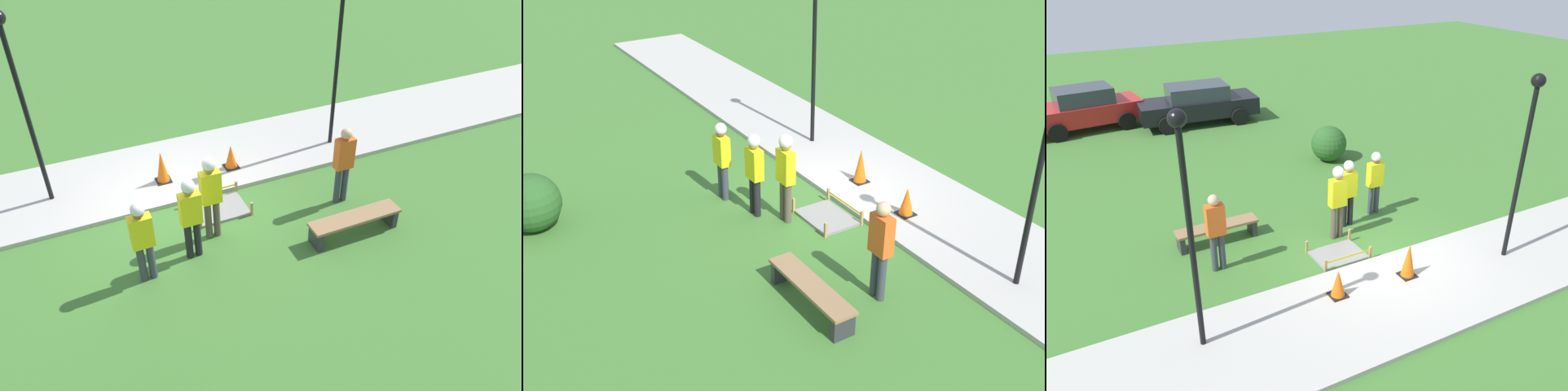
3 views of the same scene
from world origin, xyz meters
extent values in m
plane|color=#3D702D|center=(0.00, 0.00, 0.00)|extent=(60.00, 60.00, 0.00)
cube|color=#ADAAA3|center=(0.00, -1.37, 0.05)|extent=(28.00, 2.75, 0.10)
cube|color=gray|center=(-0.78, 0.55, 0.03)|extent=(1.15, 0.87, 0.06)
cube|color=tan|center=(-1.36, 0.11, 0.16)|extent=(0.05, 0.05, 0.32)
cube|color=tan|center=(-0.21, 0.11, 0.16)|extent=(0.05, 0.05, 0.32)
cube|color=tan|center=(-1.36, 0.99, 0.16)|extent=(0.05, 0.05, 0.32)
cube|color=tan|center=(-0.21, 0.99, 0.16)|extent=(0.05, 0.05, 0.32)
cube|color=yellow|center=(-0.78, 0.11, 0.24)|extent=(1.15, 0.00, 0.04)
cube|color=black|center=(-1.61, -0.81, 0.11)|extent=(0.34, 0.34, 0.02)
cone|color=orange|center=(-1.61, -0.81, 0.41)|extent=(0.29, 0.29, 0.57)
cube|color=black|center=(0.04, -0.91, 0.11)|extent=(0.34, 0.34, 0.02)
cone|color=orange|center=(0.04, -0.91, 0.50)|extent=(0.29, 0.29, 0.75)
cube|color=#2D2D33|center=(-3.89, 2.43, 0.20)|extent=(0.12, 0.40, 0.40)
cube|color=#2D2D33|center=(-2.12, 2.43, 0.20)|extent=(0.12, 0.40, 0.40)
cube|color=olive|center=(-3.00, 2.43, 0.43)|extent=(1.97, 0.44, 0.06)
cylinder|color=#383D47|center=(1.03, 1.92, 0.40)|extent=(0.14, 0.14, 0.80)
cylinder|color=#383D47|center=(1.21, 1.92, 0.40)|extent=(0.14, 0.14, 0.80)
cube|color=yellow|center=(1.12, 1.92, 1.12)|extent=(0.40, 0.22, 0.63)
sphere|color=brown|center=(1.12, 1.92, 1.54)|extent=(0.22, 0.22, 0.22)
sphere|color=white|center=(1.12, 1.92, 1.60)|extent=(0.25, 0.25, 0.25)
cylinder|color=black|center=(0.07, 1.69, 0.41)|extent=(0.14, 0.14, 0.82)
cylinder|color=black|center=(0.25, 1.69, 0.41)|extent=(0.14, 0.14, 0.82)
cube|color=yellow|center=(0.16, 1.69, 1.14)|extent=(0.40, 0.22, 0.65)
sphere|color=#A37A5B|center=(0.16, 1.69, 1.58)|extent=(0.22, 0.22, 0.22)
sphere|color=white|center=(0.16, 1.69, 1.64)|extent=(0.25, 0.25, 0.25)
cylinder|color=brown|center=(-0.47, 1.29, 0.43)|extent=(0.14, 0.14, 0.87)
cylinder|color=brown|center=(-0.29, 1.29, 0.43)|extent=(0.14, 0.14, 0.87)
cube|color=yellow|center=(-0.38, 1.29, 1.21)|extent=(0.40, 0.22, 0.68)
sphere|color=#A37A5B|center=(-0.38, 1.29, 1.67)|extent=(0.23, 0.23, 0.23)
sphere|color=white|center=(-0.38, 1.29, 1.73)|extent=(0.27, 0.27, 0.27)
cylinder|color=#383D47|center=(-3.44, 1.32, 0.44)|extent=(0.14, 0.14, 0.88)
cylinder|color=#383D47|center=(-3.26, 1.32, 0.44)|extent=(0.14, 0.14, 0.88)
cube|color=#E55B1E|center=(-3.35, 1.32, 1.23)|extent=(0.40, 0.22, 0.70)
sphere|color=tan|center=(-3.35, 1.32, 1.70)|extent=(0.24, 0.24, 0.24)
cylinder|color=black|center=(2.49, -1.28, 2.03)|extent=(0.10, 0.10, 3.86)
sphere|color=black|center=(2.49, -1.28, 4.06)|extent=(0.28, 0.28, 0.28)
cylinder|color=black|center=(-4.40, -0.87, 2.10)|extent=(0.10, 0.10, 4.01)
sphere|color=black|center=(-4.40, -0.87, 4.21)|extent=(0.28, 0.28, 0.28)
cube|color=black|center=(-0.65, 11.52, 0.66)|extent=(4.64, 2.03, 0.66)
cube|color=#2D333D|center=(-0.65, 11.52, 1.27)|extent=(2.36, 1.67, 0.56)
cylinder|color=black|center=(0.81, 12.30, 0.33)|extent=(0.68, 0.28, 0.67)
cylinder|color=black|center=(0.70, 10.56, 0.33)|extent=(0.68, 0.28, 0.67)
cylinder|color=black|center=(-2.00, 12.48, 0.33)|extent=(0.68, 0.28, 0.67)
cylinder|color=black|center=(-2.11, 10.74, 0.33)|extent=(0.68, 0.28, 0.67)
cube|color=red|center=(-4.67, 12.79, 0.68)|extent=(4.17, 2.18, 0.70)
cube|color=#2D333D|center=(-4.67, 12.79, 1.33)|extent=(2.16, 1.76, 0.59)
cylinder|color=black|center=(-3.54, 13.80, 0.33)|extent=(0.69, 0.31, 0.67)
cylinder|color=black|center=(-3.34, 12.05, 0.33)|extent=(0.69, 0.31, 0.67)
cylinder|color=black|center=(-6.00, 13.53, 0.33)|extent=(0.69, 0.31, 0.67)
cylinder|color=black|center=(-5.81, 11.78, 0.33)|extent=(0.69, 0.31, 0.67)
sphere|color=#285623|center=(1.93, 5.68, 0.58)|extent=(1.16, 1.16, 1.16)
camera|label=1|loc=(2.02, 8.89, 6.80)|focal=35.00mm
camera|label=2|loc=(-10.09, 7.30, 6.73)|focal=45.00mm
camera|label=3|loc=(-6.00, -7.80, 6.38)|focal=35.00mm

